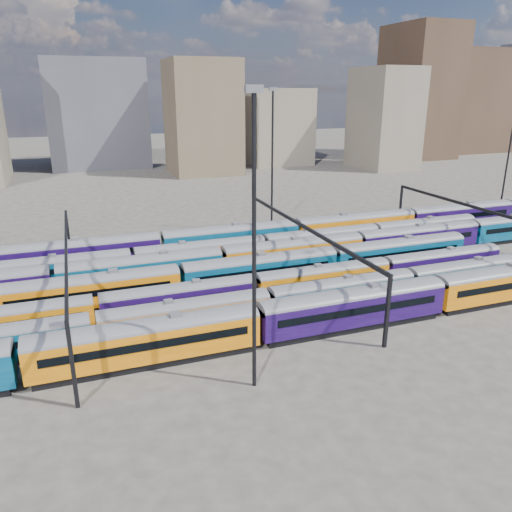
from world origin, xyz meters
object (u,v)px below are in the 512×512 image
object	(u,v)px
rake_2	(180,295)
mast_2	(254,236)
rake_1	(186,313)
rake_0	(257,319)

from	to	relation	value
rake_2	mast_2	xyz separation A→B (m)	(3.11, -17.00, 11.57)
rake_2	mast_2	distance (m)	20.80
rake_1	rake_0	bearing A→B (deg)	-38.24
rake_1	rake_2	distance (m)	5.01
rake_0	rake_1	size ratio (longest dim) A/B	1.42
rake_1	rake_2	xyz separation A→B (m)	(0.37, 5.00, -0.05)
rake_1	mast_2	bearing A→B (deg)	-73.82
mast_2	rake_2	bearing A→B (deg)	100.36
rake_1	rake_2	bearing A→B (deg)	85.72
rake_2	rake_0	bearing A→B (deg)	-59.16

